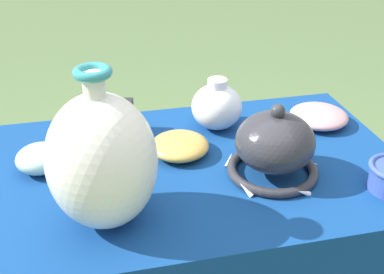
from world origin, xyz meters
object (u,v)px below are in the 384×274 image
vase_dome_bell (274,147)px  mosaic_tile_box (103,123)px  vase_tall_bulbous (102,161)px  jar_round_porcelain (217,106)px  bowl_shallow_rose (319,116)px  bowl_shallow_celadon (41,158)px  bowl_shallow_ochre (180,146)px

vase_dome_bell → mosaic_tile_box: bearing=145.1°
vase_tall_bulbous → jar_round_porcelain: bearing=46.5°
vase_tall_bulbous → bowl_shallow_rose: 0.68m
jar_round_porcelain → bowl_shallow_rose: jar_round_porcelain is taller
mosaic_tile_box → bowl_shallow_rose: size_ratio=1.08×
bowl_shallow_rose → bowl_shallow_celadon: size_ratio=1.40×
vase_tall_bulbous → mosaic_tile_box: 0.36m
vase_dome_bell → bowl_shallow_rose: (0.22, 0.21, -0.05)m
vase_dome_bell → bowl_shallow_rose: size_ratio=1.41×
jar_round_porcelain → bowl_shallow_ochre: bearing=-137.5°
jar_round_porcelain → bowl_shallow_rose: size_ratio=0.88×
bowl_shallow_ochre → bowl_shallow_celadon: size_ratio=1.28×
jar_round_porcelain → bowl_shallow_celadon: jar_round_porcelain is taller
vase_tall_bulbous → jar_round_porcelain: 0.47m
vase_tall_bulbous → vase_dome_bell: (0.39, 0.08, -0.07)m
jar_round_porcelain → bowl_shallow_rose: 0.29m
vase_tall_bulbous → bowl_shallow_rose: vase_tall_bulbous is taller
mosaic_tile_box → bowl_shallow_rose: mosaic_tile_box is taller
vase_dome_bell → bowl_shallow_rose: 0.31m
bowl_shallow_ochre → bowl_shallow_celadon: 0.33m
mosaic_tile_box → bowl_shallow_celadon: mosaic_tile_box is taller
mosaic_tile_box → bowl_shallow_ochre: mosaic_tile_box is taller
mosaic_tile_box → bowl_shallow_celadon: bearing=-128.0°
jar_round_porcelain → vase_tall_bulbous: bearing=-133.5°
vase_dome_bell → mosaic_tile_box: (-0.37, 0.26, -0.03)m
bowl_shallow_rose → bowl_shallow_ochre: bearing=-169.7°
bowl_shallow_ochre → bowl_shallow_celadon: bearing=179.7°
mosaic_tile_box → jar_round_porcelain: (0.31, -0.01, 0.02)m
bowl_shallow_celadon → mosaic_tile_box: bearing=38.5°
mosaic_tile_box → bowl_shallow_rose: bearing=8.7°
jar_round_porcelain → bowl_shallow_celadon: bearing=-166.0°
vase_tall_bulbous → bowl_shallow_ochre: bearing=48.8°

